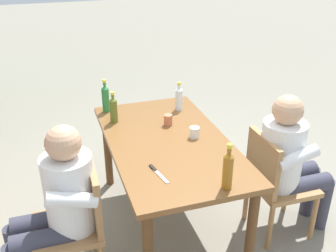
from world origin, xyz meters
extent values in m
plane|color=gray|center=(0.00, 0.00, 0.00)|extent=(24.00, 24.00, 0.00)
cube|color=brown|center=(0.00, 0.00, 0.76)|extent=(1.57, 0.88, 0.04)
cylinder|color=brown|center=(-0.71, -0.36, 0.37)|extent=(0.07, 0.07, 0.74)
cylinder|color=brown|center=(0.71, -0.36, 0.37)|extent=(0.07, 0.07, 0.74)
cylinder|color=brown|center=(0.71, 0.36, 0.37)|extent=(0.07, 0.07, 0.74)
cube|color=#A37547|center=(-0.35, 0.82, 0.43)|extent=(0.45, 0.45, 0.04)
cube|color=#A37547|center=(-0.36, 0.62, 0.66)|extent=(0.42, 0.05, 0.42)
cylinder|color=#A37547|center=(-0.16, 1.01, 0.21)|extent=(0.04, 0.04, 0.41)
cylinder|color=#A37547|center=(-0.17, 0.63, 0.21)|extent=(0.04, 0.04, 0.41)
cube|color=#A37547|center=(-0.35, -0.82, 0.43)|extent=(0.45, 0.45, 0.04)
cube|color=#A37547|center=(-0.35, -0.62, 0.66)|extent=(0.42, 0.05, 0.42)
cylinder|color=#A37547|center=(-0.55, -1.01, 0.21)|extent=(0.04, 0.04, 0.41)
cylinder|color=#A37547|center=(-0.17, -1.01, 0.21)|extent=(0.04, 0.04, 0.41)
cylinder|color=#A37547|center=(-0.54, -0.63, 0.21)|extent=(0.04, 0.04, 0.41)
cylinder|color=#A37547|center=(-0.16, -0.63, 0.21)|extent=(0.04, 0.04, 0.41)
cylinder|color=white|center=(-0.35, 0.77, 0.71)|extent=(0.32, 0.32, 0.52)
sphere|color=tan|center=(-0.35, 0.77, 1.07)|extent=(0.22, 0.22, 0.22)
cylinder|color=#383847|center=(-0.26, 0.97, 0.45)|extent=(0.14, 0.40, 0.14)
cylinder|color=white|center=(-0.16, 0.77, 0.79)|extent=(0.09, 0.31, 0.16)
cylinder|color=#383847|center=(-0.44, 0.97, 0.45)|extent=(0.14, 0.40, 0.14)
cylinder|color=white|center=(-0.54, 0.77, 0.79)|extent=(0.09, 0.31, 0.16)
cylinder|color=white|center=(-0.35, -0.77, 0.71)|extent=(0.32, 0.32, 0.52)
sphere|color=tan|center=(-0.35, -0.77, 1.07)|extent=(0.22, 0.22, 0.22)
cylinder|color=#383847|center=(-0.44, -0.97, 0.45)|extent=(0.14, 0.40, 0.14)
cylinder|color=#383847|center=(-0.44, -1.17, 0.23)|extent=(0.11, 0.11, 0.45)
cylinder|color=white|center=(-0.54, -0.77, 0.79)|extent=(0.09, 0.31, 0.16)
cylinder|color=#383847|center=(-0.26, -0.97, 0.45)|extent=(0.14, 0.40, 0.14)
cylinder|color=#383847|center=(-0.26, -1.17, 0.23)|extent=(0.11, 0.11, 0.45)
cylinder|color=white|center=(-0.16, -0.77, 0.79)|extent=(0.09, 0.31, 0.16)
cylinder|color=#287A38|center=(0.67, 0.35, 0.88)|extent=(0.06, 0.06, 0.21)
cone|color=#287A38|center=(0.67, 0.35, 1.00)|extent=(0.06, 0.06, 0.03)
cylinder|color=#287A38|center=(0.67, 0.35, 1.03)|extent=(0.03, 0.03, 0.03)
cylinder|color=yellow|center=(0.67, 0.35, 1.06)|extent=(0.03, 0.03, 0.02)
cylinder|color=#996019|center=(-0.70, -0.15, 0.89)|extent=(0.06, 0.06, 0.22)
cone|color=#996019|center=(-0.70, -0.15, 1.01)|extent=(0.06, 0.06, 0.03)
cylinder|color=#996019|center=(-0.70, -0.15, 1.04)|extent=(0.03, 0.03, 0.03)
cylinder|color=yellow|center=(-0.70, -0.15, 1.07)|extent=(0.03, 0.03, 0.02)
cylinder|color=white|center=(0.51, -0.27, 0.87)|extent=(0.06, 0.06, 0.18)
cone|color=white|center=(0.51, -0.27, 0.97)|extent=(0.06, 0.06, 0.03)
cylinder|color=white|center=(0.51, -0.27, 1.00)|extent=(0.03, 0.03, 0.03)
cylinder|color=yellow|center=(0.51, -0.27, 1.02)|extent=(0.03, 0.03, 0.02)
cylinder|color=#566623|center=(0.44, 0.32, 0.87)|extent=(0.06, 0.06, 0.19)
cone|color=#566623|center=(0.44, 0.32, 0.98)|extent=(0.06, 0.06, 0.03)
cylinder|color=#566623|center=(0.44, 0.32, 1.01)|extent=(0.03, 0.03, 0.03)
cylinder|color=yellow|center=(0.44, 0.32, 1.03)|extent=(0.03, 0.03, 0.02)
cylinder|color=white|center=(-0.02, -0.21, 0.82)|extent=(0.08, 0.08, 0.09)
cylinder|color=#BC6B47|center=(0.25, -0.08, 0.82)|extent=(0.07, 0.07, 0.09)
cube|color=silver|center=(-0.46, 0.20, 0.78)|extent=(0.18, 0.06, 0.01)
cube|color=black|center=(-0.35, 0.22, 0.78)|extent=(0.08, 0.04, 0.01)
camera|label=1|loc=(-2.50, 0.82, 2.20)|focal=42.21mm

